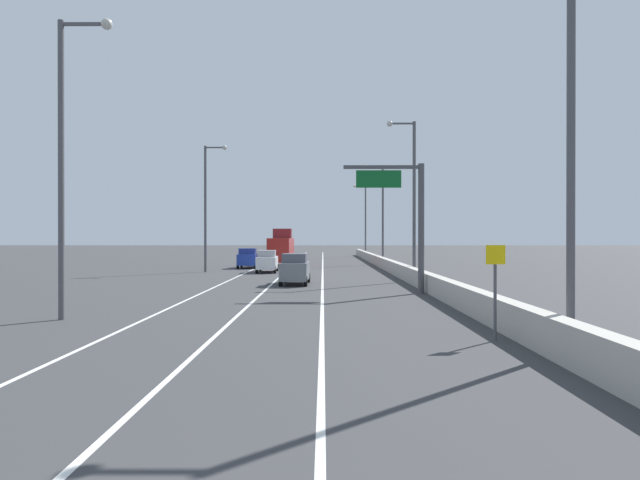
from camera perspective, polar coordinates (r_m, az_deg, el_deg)
The scene contains 18 objects.
ground_plane at distance 67.36m, azimuth -1.00°, elevation -2.48°, with size 320.00×320.00×0.00m, color #38383A.
lane_stripe_left at distance 58.77m, azimuth -6.58°, elevation -2.88°, with size 0.16×130.00×0.00m, color silver.
lane_stripe_center at distance 58.46m, azimuth -3.17°, elevation -2.90°, with size 0.16×130.00×0.00m, color silver.
lane_stripe_right at distance 58.35m, azimuth 0.27°, elevation -2.90°, with size 0.16×130.00×0.00m, color silver.
jersey_barrier_right at distance 43.80m, azimuth 8.56°, elevation -3.25°, with size 0.60×120.00×1.10m, color #B2ADA3.
overhead_sign_gantry at distance 33.42m, azimuth 8.81°, elevation 2.82°, with size 4.68×0.36×7.50m.
speed_advisory_sign at distance 18.69m, azimuth 17.09°, elevation -4.28°, with size 0.60×0.11×3.00m.
lamp_post_right_near at distance 18.06m, azimuth 23.09°, elevation 11.23°, with size 2.14×0.44×11.82m.
lamp_post_right_second at distance 42.64m, azimuth 9.08°, elevation 4.90°, with size 2.14×0.44×11.82m.
lamp_post_right_third at distance 68.08m, azimuth 6.10°, elevation 3.18°, with size 2.14×0.44×11.82m.
lamp_post_right_fourth at distance 93.60m, azimuth 4.43°, elevation 2.39°, with size 2.14×0.44×11.82m.
lamp_post_left_near at distance 24.75m, azimuth -23.94°, elevation 8.24°, with size 2.14×0.44×11.82m.
lamp_post_left_mid at distance 54.32m, azimuth -11.14°, elevation 3.91°, with size 2.14×0.44×11.82m.
car_black_0 at distance 78.28m, azimuth -3.60°, elevation -1.31°, with size 1.92×4.30×2.14m.
car_blue_1 at distance 60.31m, azimuth -7.21°, elevation -1.81°, with size 2.07×4.22×2.09m.
car_white_2 at distance 52.99m, azimuth -5.29°, elevation -2.13°, with size 1.94×4.66×2.04m.
car_gray_3 at distance 39.22m, azimuth -2.50°, elevation -2.92°, with size 2.00×4.36×2.13m.
box_truck at distance 65.19m, azimuth -3.89°, elevation -0.87°, with size 2.59×8.17×4.23m.
Camera 1 is at (1.54, -3.26, 3.25)m, focal length 32.07 mm.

